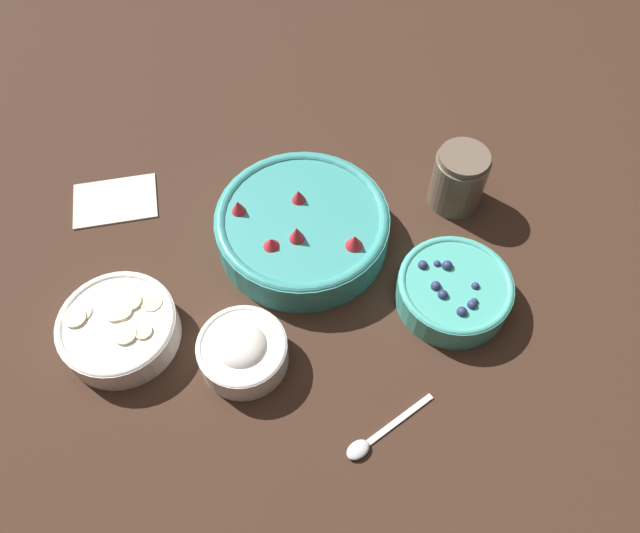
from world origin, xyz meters
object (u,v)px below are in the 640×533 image
bowl_blueberries (454,290)px  bowl_bananas (119,328)px  bowl_strawberries (302,226)px  jar_chocolate (458,180)px  bowl_cream (243,350)px

bowl_blueberries → bowl_bananas: (0.44, 0.16, -0.00)m
bowl_strawberries → bowl_bananas: 0.30m
bowl_bananas → jar_chocolate: (-0.42, -0.34, 0.02)m
bowl_blueberries → jar_chocolate: 0.19m
bowl_blueberries → jar_chocolate: (0.02, -0.19, 0.02)m
bowl_blueberries → jar_chocolate: bearing=-84.9°
bowl_bananas → bowl_blueberries: bearing=-160.0°
bowl_bananas → bowl_strawberries: bearing=-133.6°
bowl_blueberries → bowl_cream: bowl_cream is taller
bowl_strawberries → bowl_cream: 0.21m
bowl_strawberries → jar_chocolate: bearing=-148.9°
bowl_cream → bowl_strawberries: bearing=-98.1°
bowl_strawberries → jar_chocolate: (-0.22, -0.13, 0.01)m
bowl_blueberries → bowl_cream: 0.30m
bowl_strawberries → bowl_cream: (0.03, 0.21, -0.01)m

